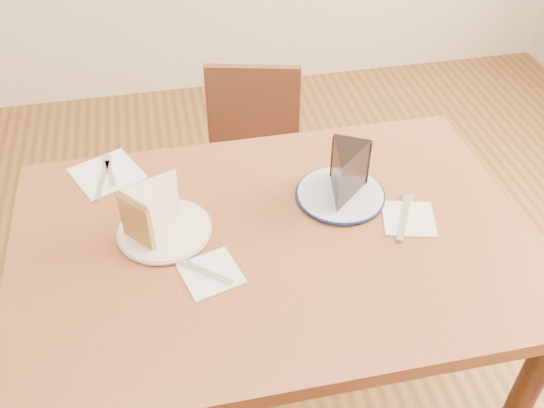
{
  "coord_description": "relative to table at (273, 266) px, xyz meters",
  "views": [
    {
      "loc": [
        -0.21,
        -0.98,
        1.74
      ],
      "look_at": [
        0.01,
        0.06,
        0.8
      ],
      "focal_mm": 40.0,
      "sensor_mm": 36.0,
      "label": 1
    }
  ],
  "objects": [
    {
      "name": "ground",
      "position": [
        0.0,
        0.0,
        -0.65
      ],
      "size": [
        4.0,
        4.0,
        0.0
      ],
      "primitive_type": "plane",
      "color": "#4A2D13",
      "rests_on": "ground"
    },
    {
      "name": "table",
      "position": [
        0.0,
        0.0,
        0.0
      ],
      "size": [
        1.2,
        0.8,
        0.75
      ],
      "color": "#5B2C18",
      "rests_on": "ground"
    },
    {
      "name": "chair_far",
      "position": [
        0.07,
        0.66,
        -0.22
      ],
      "size": [
        0.46,
        0.46,
        0.77
      ],
      "rotation": [
        0.0,
        0.0,
        2.91
      ],
      "color": "#3A1C11",
      "rests_on": "ground"
    },
    {
      "name": "plate_cream",
      "position": [
        -0.24,
        0.07,
        0.1
      ],
      "size": [
        0.21,
        0.21,
        0.01
      ],
      "primitive_type": "cylinder",
      "color": "white",
      "rests_on": "table"
    },
    {
      "name": "plate_navy",
      "position": [
        0.19,
        0.11,
        0.1
      ],
      "size": [
        0.21,
        0.21,
        0.01
      ],
      "primitive_type": "cylinder",
      "color": "white",
      "rests_on": "table"
    },
    {
      "name": "carrot_cake",
      "position": [
        -0.25,
        0.08,
        0.17
      ],
      "size": [
        0.16,
        0.15,
        0.11
      ],
      "primitive_type": null,
      "rotation": [
        0.0,
        0.0,
        -0.86
      ],
      "color": "beige",
      "rests_on": "plate_cream"
    },
    {
      "name": "chocolate_cake",
      "position": [
        0.2,
        0.1,
        0.17
      ],
      "size": [
        0.15,
        0.16,
        0.12
      ],
      "primitive_type": null,
      "rotation": [
        0.0,
        0.0,
        2.64
      ],
      "color": "black",
      "rests_on": "plate_navy"
    },
    {
      "name": "napkin_cream",
      "position": [
        -0.16,
        -0.09,
        0.1
      ],
      "size": [
        0.15,
        0.15,
        0.0
      ],
      "primitive_type": "cube",
      "rotation": [
        0.0,
        0.0,
        0.27
      ],
      "color": "white",
      "rests_on": "table"
    },
    {
      "name": "napkin_navy",
      "position": [
        0.33,
        -0.01,
        0.1
      ],
      "size": [
        0.15,
        0.15,
        0.0
      ],
      "primitive_type": "cube",
      "rotation": [
        0.0,
        0.0,
        -0.26
      ],
      "color": "white",
      "rests_on": "table"
    },
    {
      "name": "napkin_spare",
      "position": [
        -0.38,
        0.32,
        0.1
      ],
      "size": [
        0.21,
        0.21,
        0.0
      ],
      "primitive_type": "cube",
      "rotation": [
        0.0,
        0.0,
        0.43
      ],
      "color": "white",
      "rests_on": "table"
    },
    {
      "name": "fork_cream",
      "position": [
        -0.17,
        -0.08,
        0.1
      ],
      "size": [
        0.12,
        0.1,
        0.0
      ],
      "primitive_type": "cube",
      "rotation": [
        0.0,
        0.0,
        0.87
      ],
      "color": "silver",
      "rests_on": "napkin_cream"
    },
    {
      "name": "knife_navy",
      "position": [
        0.32,
        -0.0,
        0.1
      ],
      "size": [
        0.1,
        0.16,
        0.0
      ],
      "primitive_type": "cube",
      "rotation": [
        0.0,
        0.0,
        -0.5
      ],
      "color": "silver",
      "rests_on": "napkin_navy"
    },
    {
      "name": "fork_spare",
      "position": [
        -0.37,
        0.32,
        0.1
      ],
      "size": [
        0.03,
        0.14,
        0.0
      ],
      "primitive_type": "cube",
      "rotation": [
        0.0,
        0.0,
        0.14
      ],
      "color": "white",
      "rests_on": "napkin_spare"
    },
    {
      "name": "knife_spare",
      "position": [
        -0.39,
        0.29,
        0.1
      ],
      "size": [
        0.04,
        0.16,
        0.0
      ],
      "primitive_type": "cube",
      "rotation": [
        0.0,
        0.0,
        -0.17
      ],
      "color": "silver",
      "rests_on": "napkin_spare"
    }
  ]
}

